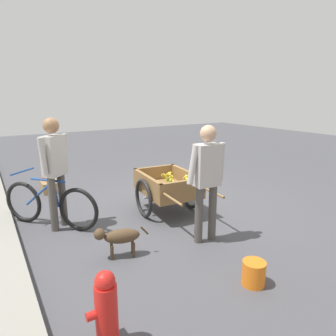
{
  "coord_description": "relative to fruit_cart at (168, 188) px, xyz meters",
  "views": [
    {
      "loc": [
        -4.27,
        2.67,
        1.97
      ],
      "look_at": [
        -0.06,
        0.04,
        0.75
      ],
      "focal_mm": 32.24,
      "sensor_mm": 36.0,
      "label": 1
    }
  ],
  "objects": [
    {
      "name": "apple_crate",
      "position": [
        2.25,
        1.48,
        -0.31
      ],
      "size": [
        0.44,
        0.32,
        0.32
      ],
      "color": "#99754C",
      "rests_on": "ground"
    },
    {
      "name": "cyclist_person",
      "position": [
        0.35,
        1.71,
        0.56
      ],
      "size": [
        0.37,
        0.47,
        1.65
      ],
      "color": "#4C4742",
      "rests_on": "ground"
    },
    {
      "name": "plastic_bucket",
      "position": [
        -2.19,
        0.29,
        -0.31
      ],
      "size": [
        0.25,
        0.25,
        0.26
      ],
      "primitive_type": "cylinder",
      "color": "orange",
      "rests_on": "ground"
    },
    {
      "name": "fruit_cart",
      "position": [
        0.0,
        0.0,
        0.0
      ],
      "size": [
        1.71,
        0.99,
        0.73
      ],
      "color": "olive",
      "rests_on": "ground"
    },
    {
      "name": "vendor_person",
      "position": [
        -1.13,
        0.1,
        0.51
      ],
      "size": [
        0.23,
        0.57,
        1.59
      ],
      "color": "#4C4742",
      "rests_on": "ground"
    },
    {
      "name": "dog",
      "position": [
        -0.91,
        1.28,
        -0.17
      ],
      "size": [
        0.3,
        0.65,
        0.4
      ],
      "color": "#4C3823",
      "rests_on": "ground"
    },
    {
      "name": "bicycle",
      "position": [
        0.47,
        1.81,
        -0.09
      ],
      "size": [
        1.31,
        1.11,
        0.85
      ],
      "color": "black",
      "rests_on": "ground"
    },
    {
      "name": "fire_hydrant",
      "position": [
        -2.14,
        1.9,
        -0.1
      ],
      "size": [
        0.25,
        0.25,
        0.67
      ],
      "color": "red",
      "rests_on": "ground"
    },
    {
      "name": "ground_plane",
      "position": [
        0.16,
        -0.11,
        -0.44
      ],
      "size": [
        24.0,
        24.0,
        0.0
      ],
      "primitive_type": "plane",
      "color": "#47474C"
    }
  ]
}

